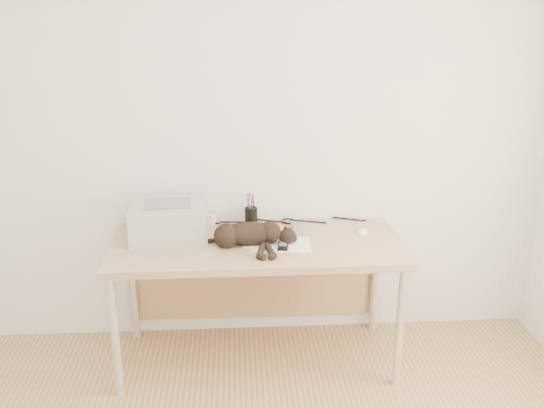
{
  "coord_description": "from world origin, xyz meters",
  "views": [
    {
      "loc": [
        -0.11,
        -1.71,
        2.01
      ],
      "look_at": [
        0.08,
        1.34,
        0.98
      ],
      "focal_mm": 40.0,
      "sensor_mm": 36.0,
      "label": 1
    }
  ],
  "objects": [
    {
      "name": "remote_grey",
      "position": [
        0.24,
        1.55,
        0.75
      ],
      "size": [
        0.06,
        0.2,
        0.02
      ],
      "primitive_type": "cube",
      "rotation": [
        0.0,
        0.0,
        0.04
      ],
      "color": "gray",
      "rests_on": "desk"
    },
    {
      "name": "pen_cup",
      "position": [
        -0.02,
        1.68,
        0.79
      ],
      "size": [
        0.07,
        0.07,
        0.19
      ],
      "color": "black",
      "rests_on": "desk"
    },
    {
      "name": "mug",
      "position": [
        -0.27,
        1.67,
        0.78
      ],
      "size": [
        0.13,
        0.13,
        0.09
      ],
      "primitive_type": "imported",
      "rotation": [
        0.0,
        0.0,
        0.55
      ],
      "color": "silver",
      "rests_on": "desk"
    },
    {
      "name": "cat",
      "position": [
        -0.06,
        1.35,
        0.8
      ],
      "size": [
        0.61,
        0.28,
        0.14
      ],
      "rotation": [
        0.0,
        0.0,
        0.03
      ],
      "color": "black",
      "rests_on": "desk"
    },
    {
      "name": "remote_black",
      "position": [
        0.14,
        1.34,
        0.75
      ],
      "size": [
        0.08,
        0.2,
        0.02
      ],
      "primitive_type": "cube",
      "rotation": [
        0.0,
        0.0,
        -0.15
      ],
      "color": "black",
      "rests_on": "desk"
    },
    {
      "name": "printer",
      "position": [
        -0.49,
        1.51,
        0.84
      ],
      "size": [
        0.45,
        0.39,
        0.2
      ],
      "color": "#ADADB2",
      "rests_on": "desk"
    },
    {
      "name": "wall_back",
      "position": [
        0.0,
        1.75,
        1.3
      ],
      "size": [
        3.5,
        0.0,
        3.5
      ],
      "primitive_type": "plane",
      "rotation": [
        1.57,
        0.0,
        0.0
      ],
      "color": "white",
      "rests_on": "floor"
    },
    {
      "name": "cable_tangle",
      "position": [
        0.0,
        1.7,
        0.75
      ],
      "size": [
        1.36,
        0.09,
        0.01
      ],
      "primitive_type": null,
      "color": "black",
      "rests_on": "desk"
    },
    {
      "name": "papers",
      "position": [
        0.12,
        1.36,
        0.74
      ],
      "size": [
        0.38,
        0.3,
        0.01
      ],
      "color": "white",
      "rests_on": "desk"
    },
    {
      "name": "mouse",
      "position": [
        0.61,
        1.5,
        0.76
      ],
      "size": [
        0.09,
        0.12,
        0.03
      ],
      "primitive_type": "ellipsoid",
      "rotation": [
        0.0,
        0.0,
        -0.37
      ],
      "color": "white",
      "rests_on": "desk"
    },
    {
      "name": "desk",
      "position": [
        0.0,
        1.48,
        0.61
      ],
      "size": [
        1.6,
        0.7,
        0.74
      ],
      "color": "tan",
      "rests_on": "floor"
    }
  ]
}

